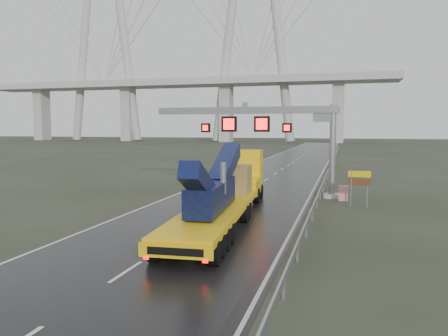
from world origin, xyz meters
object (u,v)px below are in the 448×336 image
(sign_gantry, at_px, (271,125))
(striped_barrier, at_px, (343,193))
(heavy_haul_truck, at_px, (229,187))
(exit_sign_pair, at_px, (359,181))

(sign_gantry, distance_m, striped_barrier, 7.70)
(heavy_haul_truck, distance_m, striped_barrier, 10.03)
(sign_gantry, xyz_separation_m, striped_barrier, (5.68, -1.27, -5.04))
(exit_sign_pair, xyz_separation_m, striped_barrier, (-1.03, 2.41, -1.22))
(sign_gantry, relative_size, exit_sign_pair, 5.83)
(heavy_haul_truck, height_order, exit_sign_pair, heavy_haul_truck)
(heavy_haul_truck, height_order, striped_barrier, heavy_haul_truck)
(exit_sign_pair, height_order, striped_barrier, exit_sign_pair)
(heavy_haul_truck, bearing_deg, striped_barrier, 42.48)
(sign_gantry, xyz_separation_m, heavy_haul_truck, (-1.12, -8.55, -3.88))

